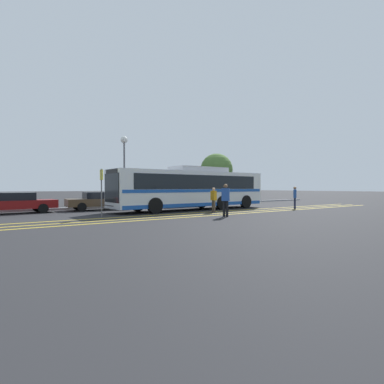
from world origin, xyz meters
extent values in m
plane|color=#262628|center=(0.00, 0.00, 0.00)|extent=(220.00, 220.00, 0.00)
cube|color=gold|center=(1.22, -2.55, 0.00)|extent=(32.07, 0.20, 0.01)
cube|color=gold|center=(1.22, -3.70, 0.00)|extent=(32.07, 0.20, 0.01)
cube|color=gold|center=(1.22, -4.63, 0.00)|extent=(32.07, 0.20, 0.01)
cube|color=#99999E|center=(1.22, 5.02, 0.07)|extent=(40.07, 0.36, 0.15)
cube|color=silver|center=(1.22, -0.35, 1.54)|extent=(12.15, 2.88, 2.43)
cube|color=black|center=(1.22, -0.35, 2.00)|extent=(10.46, 2.86, 0.96)
cube|color=#194CA5|center=(1.22, -0.35, 1.39)|extent=(11.91, 2.91, 0.20)
cube|color=#194CA5|center=(1.22, -0.35, 0.44)|extent=(11.91, 2.90, 0.24)
cube|color=black|center=(-4.83, -0.56, 1.60)|extent=(0.12, 2.16, 1.76)
cube|color=black|center=(-4.83, -0.56, 2.60)|extent=(0.10, 1.72, 0.24)
cube|color=silver|center=(1.82, -0.33, 2.93)|extent=(4.29, 2.11, 0.35)
cube|color=black|center=(-5.11, -0.57, 0.55)|extent=(0.10, 1.84, 0.04)
cube|color=black|center=(-5.11, -0.57, 0.35)|extent=(0.10, 1.84, 0.04)
cylinder|color=black|center=(-2.48, -1.66, 0.50)|extent=(1.01, 0.32, 1.00)
cylinder|color=black|center=(-2.56, 0.69, 0.50)|extent=(1.01, 0.32, 1.00)
cylinder|color=black|center=(3.07, -1.46, 0.50)|extent=(1.01, 0.32, 1.00)
cylinder|color=black|center=(2.99, 0.89, 0.50)|extent=(1.01, 0.32, 1.00)
cylinder|color=black|center=(5.60, -1.37, 0.50)|extent=(1.01, 0.32, 1.00)
cylinder|color=black|center=(5.52, 0.98, 0.50)|extent=(1.01, 0.32, 1.00)
cube|color=maroon|center=(-9.65, 3.38, 0.56)|extent=(4.92, 2.09, 0.53)
cube|color=black|center=(-9.53, 3.39, 1.07)|extent=(2.13, 1.65, 0.48)
cylinder|color=black|center=(-8.10, 2.71, 0.30)|extent=(0.62, 0.25, 0.60)
cylinder|color=black|center=(-8.24, 4.30, 0.30)|extent=(0.62, 0.25, 0.60)
cube|color=#4C3823|center=(-4.31, 3.33, 0.56)|extent=(4.63, 2.10, 0.52)
cube|color=black|center=(-4.43, 3.34, 1.06)|extent=(2.00, 1.72, 0.47)
cylinder|color=black|center=(-2.86, 4.11, 0.30)|extent=(0.61, 0.24, 0.60)
cylinder|color=black|center=(-2.97, 2.38, 0.30)|extent=(0.61, 0.24, 0.60)
cylinder|color=black|center=(-5.66, 4.28, 0.30)|extent=(0.61, 0.24, 0.60)
cylinder|color=black|center=(-5.77, 2.56, 0.30)|extent=(0.61, 0.24, 0.60)
cube|color=navy|center=(2.02, 3.12, 0.60)|extent=(4.12, 1.86, 0.61)
cube|color=black|center=(2.12, 3.12, 1.12)|extent=(1.74, 1.63, 0.43)
cylinder|color=black|center=(0.75, 2.23, 0.30)|extent=(0.60, 0.20, 0.60)
cylinder|color=black|center=(0.74, 3.99, 0.30)|extent=(0.60, 0.20, 0.60)
cylinder|color=black|center=(3.30, 2.25, 0.30)|extent=(0.60, 0.20, 0.60)
cylinder|color=black|center=(3.29, 4.00, 0.30)|extent=(0.60, 0.20, 0.60)
cylinder|color=brown|center=(1.13, -2.88, 0.39)|extent=(0.14, 0.14, 0.79)
cylinder|color=brown|center=(1.11, -3.05, 0.39)|extent=(0.14, 0.14, 0.79)
cube|color=orange|center=(1.12, -2.96, 1.10)|extent=(0.26, 0.44, 0.62)
sphere|color=tan|center=(1.12, -2.96, 1.51)|extent=(0.21, 0.21, 0.21)
cylinder|color=black|center=(-0.13, -5.69, 0.44)|extent=(0.14, 0.14, 0.88)
cylinder|color=black|center=(-0.23, -5.56, 0.44)|extent=(0.14, 0.14, 0.88)
cube|color=#264C99|center=(-0.18, -5.63, 1.23)|extent=(0.43, 0.47, 0.70)
sphere|color=brown|center=(-0.18, -5.63, 1.70)|extent=(0.24, 0.24, 0.24)
cylinder|color=#191E38|center=(8.23, -3.95, 0.41)|extent=(0.14, 0.14, 0.82)
cylinder|color=#191E38|center=(8.09, -4.05, 0.41)|extent=(0.14, 0.14, 0.82)
cube|color=#264C99|center=(8.16, -4.00, 1.14)|extent=(0.47, 0.43, 0.65)
sphere|color=#9E704C|center=(8.16, -4.00, 1.57)|extent=(0.22, 0.22, 0.22)
cylinder|color=#59595E|center=(-5.90, -1.98, 1.32)|extent=(0.07, 0.07, 2.64)
cube|color=yellow|center=(-5.90, -1.98, 2.31)|extent=(0.04, 0.40, 0.56)
cylinder|color=#59595E|center=(-1.55, 5.56, 2.65)|extent=(0.14, 0.14, 5.30)
sphere|color=silver|center=(-1.55, 5.56, 5.59)|extent=(0.58, 0.58, 0.58)
cylinder|color=#513823|center=(9.88, 7.42, 1.12)|extent=(0.28, 0.28, 2.23)
sphere|color=#4C7033|center=(9.88, 7.42, 3.56)|extent=(3.55, 3.55, 3.55)
camera|label=1|loc=(-11.10, -18.13, 1.64)|focal=28.00mm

